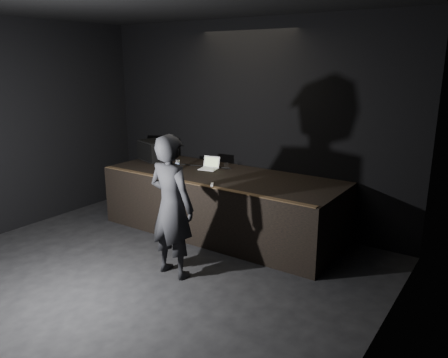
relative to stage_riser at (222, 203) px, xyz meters
name	(u,v)px	position (x,y,z in m)	size (l,w,h in m)	color
ground	(94,301)	(0.00, -2.73, -0.50)	(7.00, 7.00, 0.00)	black
room_walls	(79,135)	(0.00, -2.73, 1.52)	(6.10, 7.10, 3.52)	black
stage_riser	(222,203)	(0.00, 0.00, 0.00)	(4.00, 1.50, 1.00)	black
riser_lip	(195,184)	(0.00, -0.71, 0.51)	(3.92, 0.10, 0.01)	brown
stage_monitor	(154,150)	(-1.67, 0.17, 0.69)	(0.65, 0.55, 0.37)	black
cable	(205,166)	(-0.55, 0.28, 0.51)	(0.02, 0.02, 0.96)	black
laptop	(210,166)	(-0.40, 0.20, 0.55)	(0.34, 0.31, 0.21)	silver
beer_can	(177,165)	(-0.79, -0.19, 0.59)	(0.08, 0.08, 0.18)	silver
plastic_cup	(226,166)	(-0.15, 0.35, 0.55)	(0.09, 0.09, 0.11)	white
wii_remote	(212,185)	(0.27, -0.65, 0.52)	(0.04, 0.17, 0.03)	white
person	(172,206)	(0.32, -1.63, 0.46)	(0.70, 0.46, 1.92)	black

